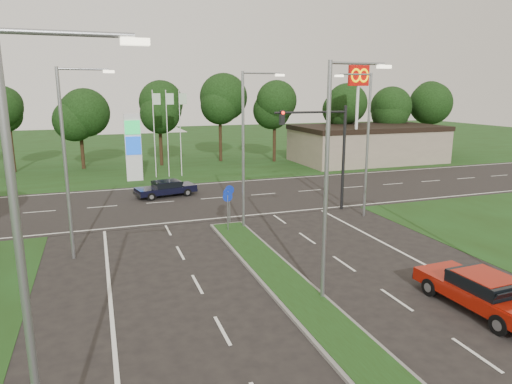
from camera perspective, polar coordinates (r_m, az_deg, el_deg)
name	(u,v)px	position (r m, az deg, el deg)	size (l,w,h in m)	color
verge_far	(151,150)	(64.52, -12.95, 5.18)	(160.00, 50.00, 0.02)	#1C3411
cross_road	(201,199)	(34.33, -6.92, -0.92)	(160.00, 12.00, 0.02)	black
median_kerb	(328,326)	(16.50, 9.04, -16.21)	(2.00, 26.00, 0.12)	slate
commercial_building	(367,144)	(53.60, 13.72, 5.85)	(16.00, 9.00, 4.00)	gray
streetlight_median_near	(331,171)	(16.96, 9.41, 2.63)	(2.53, 0.22, 9.00)	gray
streetlight_median_far	(246,142)	(26.08, -1.20, 6.24)	(2.53, 0.22, 9.00)	gray
streetlight_left_near	(33,255)	(9.19, -26.15, -7.06)	(2.53, 0.22, 9.00)	gray
streetlight_left_far	(69,154)	(22.85, -22.33, 4.39)	(2.53, 0.22, 9.00)	gray
streetlight_right_far	(365,138)	(29.45, 13.48, 6.62)	(2.53, 0.22, 9.00)	gray
traffic_signal	(327,142)	(30.39, 8.83, 6.19)	(5.10, 0.42, 7.00)	black
median_signs	(228,200)	(26.76, -3.47, -0.94)	(1.16, 1.76, 2.38)	gray
gas_pylon	(136,145)	(42.08, -14.81, 5.67)	(5.80, 1.26, 8.00)	silver
mcdonalds_sign	(358,90)	(47.72, 12.65, 12.32)	(2.20, 0.47, 10.40)	silver
treeline_far	(166,102)	(49.11, -11.14, 11.04)	(6.00, 6.00, 9.90)	black
red_sedan	(483,291)	(19.14, 26.47, -10.98)	(2.30, 5.10, 1.38)	#971508
navy_sedan	(166,188)	(35.52, -11.19, 0.47)	(4.70, 2.64, 1.22)	black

